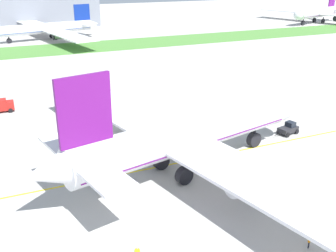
# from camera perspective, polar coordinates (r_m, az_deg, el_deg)

# --- Properties ---
(ground_plane) EXTENTS (600.00, 600.00, 0.00)m
(ground_plane) POSITION_cam_1_polar(r_m,az_deg,el_deg) (63.72, 6.40, -5.00)
(ground_plane) COLOR #ADAAA5
(ground_plane) RESTS_ON ground
(apron_taxi_line) EXTENTS (280.00, 0.36, 0.01)m
(apron_taxi_line) POSITION_cam_1_polar(r_m,az_deg,el_deg) (65.00, 5.67, -4.41)
(apron_taxi_line) COLOR yellow
(apron_taxi_line) RESTS_ON ground
(grass_median_strip) EXTENTS (320.00, 24.00, 0.10)m
(grass_median_strip) POSITION_cam_1_polar(r_m,az_deg,el_deg) (159.92, -13.07, 10.82)
(grass_median_strip) COLOR #4C8438
(grass_median_strip) RESTS_ON ground
(airliner_foreground) EXTENTS (46.72, 73.82, 17.12)m
(airliner_foreground) POSITION_cam_1_polar(r_m,az_deg,el_deg) (57.94, 2.51, -1.36)
(airliner_foreground) COLOR white
(airliner_foreground) RESTS_ON ground
(pushback_tug) EXTENTS (5.70, 3.11, 2.22)m
(pushback_tug) POSITION_cam_1_polar(r_m,az_deg,el_deg) (76.48, 16.80, -0.36)
(pushback_tug) COLOR #26262B
(pushback_tug) RESTS_ON ground
(ground_crew_wingwalker_port) EXTENTS (0.58, 0.35, 1.70)m
(ground_crew_wingwalker_port) POSITION_cam_1_polar(r_m,az_deg,el_deg) (43.39, -4.41, -17.54)
(ground_crew_wingwalker_port) COLOR black
(ground_crew_wingwalker_port) RESTS_ON ground
(ground_crew_wingwalker_starboard) EXTENTS (0.50, 0.44, 1.64)m
(ground_crew_wingwalker_starboard) POSITION_cam_1_polar(r_m,az_deg,el_deg) (47.42, 19.53, -15.10)
(ground_crew_wingwalker_starboard) COLOR black
(ground_crew_wingwalker_starboard) RESTS_ON ground
(parked_airliner_far_centre) EXTENTS (47.46, 77.40, 13.85)m
(parked_airliner_far_centre) POSITION_cam_1_polar(r_m,az_deg,el_deg) (181.67, -16.83, 13.19)
(parked_airliner_far_centre) COLOR white
(parked_airliner_far_centre) RESTS_ON ground
(parked_airliner_far_right) EXTENTS (44.04, 70.28, 16.12)m
(parked_airliner_far_right) POSITION_cam_1_polar(r_m,az_deg,el_deg) (244.24, 20.58, 14.87)
(parked_airliner_far_right) COLOR white
(parked_airliner_far_right) RESTS_ON ground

